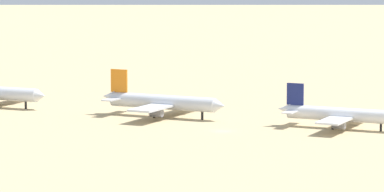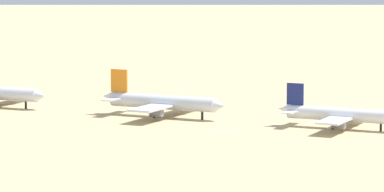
{
  "view_description": "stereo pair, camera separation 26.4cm",
  "coord_description": "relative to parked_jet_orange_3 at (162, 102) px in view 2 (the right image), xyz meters",
  "views": [
    {
      "loc": [
        112.39,
        -238.19,
        41.19
      ],
      "look_at": [
        -15.89,
        15.06,
        6.0
      ],
      "focal_mm": 103.57,
      "sensor_mm": 36.0,
      "label": 1
    },
    {
      "loc": [
        112.63,
        -238.07,
        41.19
      ],
      "look_at": [
        -15.89,
        15.06,
        6.0
      ],
      "focal_mm": 103.57,
      "sensor_mm": 36.0,
      "label": 2
    }
  ],
  "objects": [
    {
      "name": "ground",
      "position": [
        24.7,
        -14.8,
        -3.93
      ],
      "size": [
        4000.0,
        4000.0,
        0.0
      ],
      "primitive_type": "plane",
      "color": "tan"
    },
    {
      "name": "parked_jet_orange_3",
      "position": [
        0.0,
        0.0,
        0.0
      ],
      "size": [
        36.22,
        30.28,
        12.01
      ],
      "rotation": [
        0.0,
        0.0,
        0.01
      ],
      "color": "silver",
      "rests_on": "ground"
    },
    {
      "name": "parked_jet_navy_4",
      "position": [
        48.3,
        1.87,
        -0.45
      ],
      "size": [
        32.16,
        26.96,
        10.64
      ],
      "rotation": [
        0.0,
        0.0,
        0.03
      ],
      "color": "white",
      "rests_on": "ground"
    }
  ]
}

